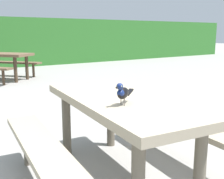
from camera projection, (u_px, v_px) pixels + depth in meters
The scene contains 2 objects.
picnic_table_foreground at pixel (121, 118), 2.52m from camera, with size 1.88×1.90×0.74m.
bird_grackle at pixel (122, 93), 2.20m from camera, with size 0.26×0.16×0.18m.
Camera 1 is at (-1.18, -1.80, 1.30)m, focal length 46.00 mm.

